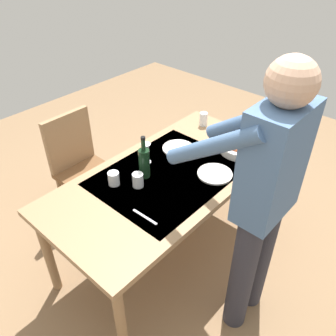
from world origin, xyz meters
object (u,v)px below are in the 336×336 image
Objects in this scene: water_cup_far_left at (114,178)px; person_server at (263,197)px; chair_near at (80,163)px; dinner_plate_far at (178,148)px; wine_glass_left at (146,150)px; water_cup_near_left at (204,119)px; dining_table at (168,183)px; dinner_plate_near at (215,174)px; wine_bottle at (144,162)px; water_cup_near_right at (138,180)px; serving_bowl_pasta at (241,147)px.

person_server is at bearing 106.64° from water_cup_far_left.
chair_near is 1.55m from person_server.
wine_glass_left is at bearing -11.14° from dinner_plate_far.
water_cup_near_left is 0.98m from water_cup_far_left.
wine_glass_left is at bearing 104.57° from chair_near.
dining_table is 7.31× the size of dinner_plate_near.
dining_table is 0.73m from water_cup_near_left.
dining_table is 15.45× the size of water_cup_near_left.
person_server is at bearing 95.13° from wine_bottle.
person_server is 18.44× the size of water_cup_near_right.
dinner_plate_far is (-0.39, -0.05, -0.10)m from wine_bottle.
water_cup_far_left is (0.15, 0.62, 0.25)m from chair_near.
dinner_plate_near is (-0.32, 0.33, -0.10)m from wine_bottle.
dinner_plate_near is 1.00× the size of dinner_plate_far.
water_cup_far_left is (0.09, -0.13, -0.00)m from water_cup_near_right.
water_cup_near_right is 0.51m from dinner_plate_near.
water_cup_far_left is 0.29× the size of serving_bowl_pasta.
serving_bowl_pasta reaches higher than dinner_plate_near.
person_server is 0.56m from dinner_plate_near.
chair_near is 3.96× the size of dinner_plate_near.
chair_near reaches higher than dinner_plate_far.
chair_near is 0.70m from wine_glass_left.
water_cup_near_left is 0.66m from dinner_plate_near.
dinner_plate_near is (0.48, 0.46, -0.05)m from water_cup_near_left.
dinner_plate_near is (-0.51, 0.42, -0.04)m from water_cup_far_left.
wine_bottle reaches higher than dinner_plate_near.
wine_bottle is at bearing -157.67° from water_cup_near_right.
water_cup_near_right is at bearing -77.04° from person_server.
chair_near is at bearing -56.91° from dinner_plate_far.
chair_near is 0.79m from water_cup_near_right.
water_cup_near_left is 1.19× the size of water_cup_near_right.
serving_bowl_pasta is at bearing 143.98° from wine_glass_left.
person_server is 0.79m from serving_bowl_pasta.
wine_glass_left is at bearing -93.12° from person_server.
wine_glass_left is (-0.00, -0.20, 0.18)m from dining_table.
dining_table is at bearing 27.96° from dinner_plate_far.
water_cup_near_left is 0.42m from dinner_plate_far.
person_server is at bearing 51.44° from water_cup_near_left.
wine_glass_left is at bearing -91.09° from dining_table.
water_cup_near_right is at bearing -15.46° from dining_table.
chair_near is 9.94× the size of water_cup_near_right.
water_cup_near_left is at bearing -171.03° from wine_bottle.
wine_glass_left is 0.27m from water_cup_near_right.
water_cup_near_right is at bearing 10.00° from dinner_plate_far.
serving_bowl_pasta is (-0.67, 0.30, -0.08)m from wine_bottle.
wine_glass_left is 0.69m from serving_bowl_pasta.
dinner_plate_near is (-0.25, -0.45, -0.22)m from person_server.
water_cup_near_right reaches higher than dining_table.
wine_glass_left reaches higher than dining_table.
chair_near is at bearing -86.87° from wine_bottle.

